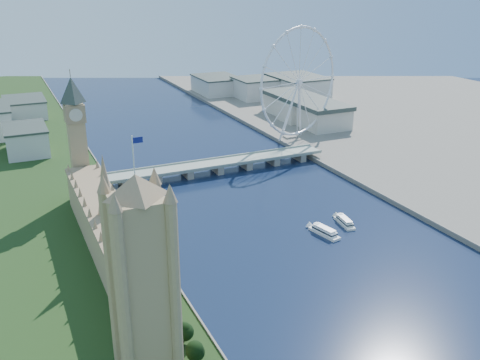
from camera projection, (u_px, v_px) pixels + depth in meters
tree_row at (191, 341)px, 257.37m from camera, size 7.85×183.85×20.38m
victoria_tower at (142, 271)px, 230.32m from camera, size 28.16×28.16×112.00m
parliament_range at (110, 235)px, 343.56m from camera, size 24.00×200.00×70.00m
big_ben at (76, 124)px, 418.53m from camera, size 20.02×20.02×110.00m
westminster_bridge at (217, 165)px, 508.31m from camera, size 220.00×22.00×9.50m
london_eye at (299, 82)px, 580.61m from camera, size 113.60×39.12×124.30m
county_hall at (304, 122)px, 689.59m from camera, size 54.00×144.00×35.00m
city_skyline at (172, 99)px, 741.26m from camera, size 505.00×280.00×32.00m
tour_boat_near at (324, 235)px, 384.91m from camera, size 13.21×29.90×6.40m
tour_boat_far at (344, 224)px, 401.12m from camera, size 10.56×27.57×5.91m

